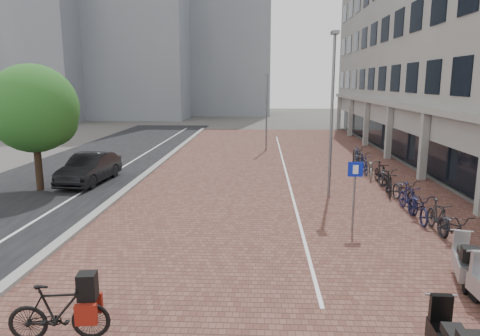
# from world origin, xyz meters

# --- Properties ---
(ground) EXTENTS (140.00, 140.00, 0.00)m
(ground) POSITION_xyz_m (0.00, 0.00, 0.00)
(ground) COLOR #474442
(ground) RESTS_ON ground
(plaza_brick) EXTENTS (14.50, 42.00, 0.04)m
(plaza_brick) POSITION_xyz_m (2.00, 12.00, 0.01)
(plaza_brick) COLOR brown
(plaza_brick) RESTS_ON ground
(street_asphalt) EXTENTS (8.00, 50.00, 0.03)m
(street_asphalt) POSITION_xyz_m (-9.00, 12.00, 0.01)
(street_asphalt) COLOR black
(street_asphalt) RESTS_ON ground
(curb) EXTENTS (0.35, 42.00, 0.14)m
(curb) POSITION_xyz_m (-5.10, 12.00, 0.07)
(curb) COLOR gray
(curb) RESTS_ON ground
(lane_line) EXTENTS (0.12, 44.00, 0.00)m
(lane_line) POSITION_xyz_m (-7.00, 12.00, 0.02)
(lane_line) COLOR white
(lane_line) RESTS_ON street_asphalt
(parking_line) EXTENTS (0.10, 30.00, 0.00)m
(parking_line) POSITION_xyz_m (2.20, 12.00, 0.04)
(parking_line) COLOR white
(parking_line) RESTS_ON plaza_brick
(office_building) EXTENTS (8.40, 40.00, 15.00)m
(office_building) POSITION_xyz_m (12.97, 16.00, 8.44)
(office_building) COLOR #979792
(office_building) RESTS_ON ground
(bg_towers) EXTENTS (33.00, 23.00, 32.00)m
(bg_towers) POSITION_xyz_m (-14.34, 48.94, 13.96)
(bg_towers) COLOR gray
(bg_towers) RESTS_ON ground
(car_dark) EXTENTS (1.80, 4.42, 1.43)m
(car_dark) POSITION_xyz_m (-7.34, 8.53, 0.71)
(car_dark) COLOR black
(car_dark) RESTS_ON ground
(hero_bike) EXTENTS (1.92, 0.76, 1.32)m
(hero_bike) POSITION_xyz_m (-2.86, -4.34, 0.58)
(hero_bike) COLOR black
(hero_bike) RESTS_ON ground
(scooter_back) EXTENTS (0.98, 1.78, 1.17)m
(scooter_back) POSITION_xyz_m (5.72, -1.55, 0.58)
(scooter_back) COLOR #A5A5AA
(scooter_back) RESTS_ON ground
(parking_sign) EXTENTS (0.48, 0.09, 2.28)m
(parking_sign) POSITION_xyz_m (3.86, 2.19, 1.51)
(parking_sign) COLOR slate
(parking_sign) RESTS_ON ground
(lamp_near) EXTENTS (0.12, 0.12, 6.67)m
(lamp_near) POSITION_xyz_m (3.71, 6.38, 3.34)
(lamp_near) COLOR slate
(lamp_near) RESTS_ON ground
(lamp_far) EXTENTS (0.12, 0.12, 5.32)m
(lamp_far) POSITION_xyz_m (1.19, 19.04, 2.66)
(lamp_far) COLOR slate
(lamp_far) RESTS_ON ground
(street_tree) EXTENTS (3.82, 3.82, 5.56)m
(street_tree) POSITION_xyz_m (-8.91, 7.08, 3.53)
(street_tree) COLOR #382619
(street_tree) RESTS_ON ground
(bike_row) EXTENTS (1.27, 15.80, 1.05)m
(bike_row) POSITION_xyz_m (6.45, 7.90, 0.52)
(bike_row) COLOR black
(bike_row) RESTS_ON ground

